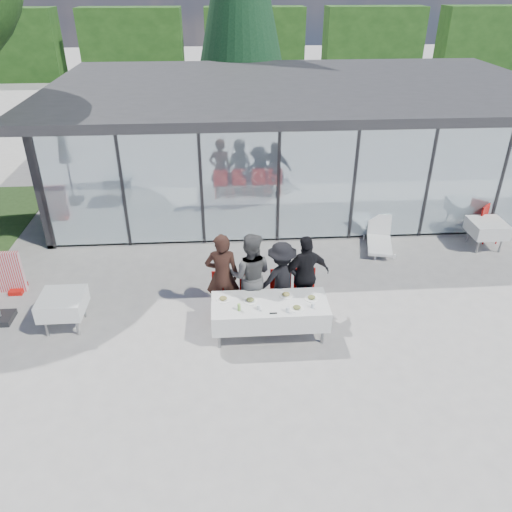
{
  "coord_description": "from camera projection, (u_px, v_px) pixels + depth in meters",
  "views": [
    {
      "loc": [
        -0.35,
        -7.76,
        6.3
      ],
      "look_at": [
        0.27,
        1.2,
        1.18
      ],
      "focal_mm": 35.0,
      "sensor_mm": 36.0,
      "label": 1
    }
  ],
  "objects": [
    {
      "name": "plate_a",
      "position": [
        223.0,
        299.0,
        9.69
      ],
      "size": [
        0.27,
        0.27,
        0.07
      ],
      "color": "white",
      "rests_on": "dining_table"
    },
    {
      "name": "treeline",
      "position": [
        194.0,
        44.0,
        32.93
      ],
      "size": [
        62.5,
        2.0,
        4.4
      ],
      "color": "#183912",
      "rests_on": "ground"
    },
    {
      "name": "diner_a",
      "position": [
        222.0,
        276.0,
        10.11
      ],
      "size": [
        0.7,
        0.7,
        1.89
      ],
      "primitive_type": "imported",
      "rotation": [
        0.0,
        0.0,
        3.13
      ],
      "color": "black",
      "rests_on": "ground"
    },
    {
      "name": "diner_chair_a",
      "position": [
        223.0,
        292.0,
        10.32
      ],
      "size": [
        0.44,
        0.44,
        0.97
      ],
      "color": "#B8110C",
      "rests_on": "ground"
    },
    {
      "name": "plate_d",
      "position": [
        311.0,
        298.0,
        9.72
      ],
      "size": [
        0.27,
        0.27,
        0.07
      ],
      "color": "white",
      "rests_on": "dining_table"
    },
    {
      "name": "plate_b",
      "position": [
        250.0,
        300.0,
        9.65
      ],
      "size": [
        0.27,
        0.27,
        0.07
      ],
      "color": "white",
      "rests_on": "dining_table"
    },
    {
      "name": "spare_chair_b",
      "position": [
        470.0,
        213.0,
        13.71
      ],
      "size": [
        0.5,
        0.5,
        0.97
      ],
      "color": "#B8110C",
      "rests_on": "ground"
    },
    {
      "name": "spare_table_left",
      "position": [
        62.0,
        304.0,
        9.92
      ],
      "size": [
        0.86,
        0.86,
        0.74
      ],
      "color": "silver",
      "rests_on": "ground"
    },
    {
      "name": "spare_table_right",
      "position": [
        487.0,
        228.0,
        12.87
      ],
      "size": [
        0.86,
        0.86,
        0.74
      ],
      "color": "silver",
      "rests_on": "ground"
    },
    {
      "name": "diner_chair_d",
      "position": [
        305.0,
        289.0,
        10.42
      ],
      "size": [
        0.44,
        0.44,
        0.97
      ],
      "color": "#B8110C",
      "rests_on": "ground"
    },
    {
      "name": "pavilion",
      "position": [
        295.0,
        121.0,
        16.0
      ],
      "size": [
        14.8,
        8.8,
        3.44
      ],
      "color": "gray",
      "rests_on": "ground"
    },
    {
      "name": "plate_c",
      "position": [
        286.0,
        295.0,
        9.81
      ],
      "size": [
        0.27,
        0.27,
        0.07
      ],
      "color": "white",
      "rests_on": "dining_table"
    },
    {
      "name": "juice_bottle",
      "position": [
        239.0,
        307.0,
        9.37
      ],
      "size": [
        0.06,
        0.06,
        0.14
      ],
      "primitive_type": "cylinder",
      "color": "#8CC451",
      "rests_on": "dining_table"
    },
    {
      "name": "diner_b",
      "position": [
        250.0,
        275.0,
        10.15
      ],
      "size": [
        1.04,
        1.04,
        1.86
      ],
      "primitive_type": "imported",
      "rotation": [
        0.0,
        0.0,
        2.97
      ],
      "color": "#4F4F4F",
      "rests_on": "ground"
    },
    {
      "name": "diner_chair_b",
      "position": [
        250.0,
        291.0,
        10.35
      ],
      "size": [
        0.44,
        0.44,
        0.97
      ],
      "color": "#B8110C",
      "rests_on": "ground"
    },
    {
      "name": "diner_c",
      "position": [
        281.0,
        279.0,
        10.24
      ],
      "size": [
        1.31,
        1.31,
        1.64
      ],
      "primitive_type": "imported",
      "rotation": [
        0.0,
        0.0,
        3.43
      ],
      "color": "black",
      "rests_on": "ground"
    },
    {
      "name": "drinking_glasses",
      "position": [
        286.0,
        307.0,
        9.4
      ],
      "size": [
        1.1,
        0.18,
        0.1
      ],
      "color": "silver",
      "rests_on": "dining_table"
    },
    {
      "name": "diner_chair_c",
      "position": [
        281.0,
        290.0,
        10.39
      ],
      "size": [
        0.44,
        0.44,
        0.97
      ],
      "color": "#B8110C",
      "rests_on": "ground"
    },
    {
      "name": "ground",
      "position": [
        247.0,
        338.0,
        9.87
      ],
      "size": [
        90.0,
        90.0,
        0.0
      ],
      "primitive_type": "plane",
      "color": "#A09C97",
      "rests_on": "ground"
    },
    {
      "name": "diner_d",
      "position": [
        306.0,
        275.0,
        10.24
      ],
      "size": [
        1.27,
        1.27,
        1.77
      ],
      "primitive_type": "imported",
      "rotation": [
        0.0,
        0.0,
        3.41
      ],
      "color": "black",
      "rests_on": "ground"
    },
    {
      "name": "dining_table",
      "position": [
        270.0,
        312.0,
        9.72
      ],
      "size": [
        2.26,
        0.96,
        0.75
      ],
      "color": "silver",
      "rests_on": "ground"
    },
    {
      "name": "lounger",
      "position": [
        379.0,
        238.0,
        13.04
      ],
      "size": [
        0.89,
        1.43,
        0.72
      ],
      "color": "white",
      "rests_on": "ground"
    },
    {
      "name": "plate_extra",
      "position": [
        297.0,
        308.0,
        9.43
      ],
      "size": [
        0.27,
        0.27,
        0.07
      ],
      "color": "white",
      "rests_on": "dining_table"
    },
    {
      "name": "spare_chair_a",
      "position": [
        487.0,
        222.0,
        13.23
      ],
      "size": [
        0.62,
        0.62,
        0.97
      ],
      "color": "#B8110C",
      "rests_on": "ground"
    },
    {
      "name": "folded_eyeglasses",
      "position": [
        273.0,
        313.0,
        9.31
      ],
      "size": [
        0.14,
        0.03,
        0.01
      ],
      "primitive_type": "cube",
      "color": "black",
      "rests_on": "dining_table"
    }
  ]
}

